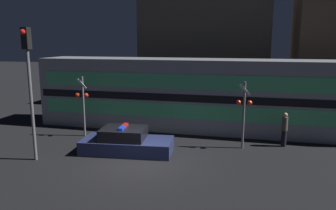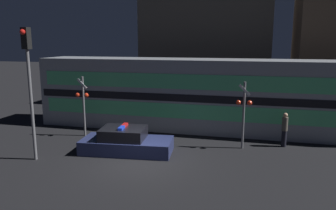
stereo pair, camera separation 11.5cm
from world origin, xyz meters
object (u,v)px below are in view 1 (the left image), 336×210
pedestrian (284,129)px  traffic_light_corner (29,73)px  police_car (126,142)px  train (201,95)px  crossing_signal_near (244,110)px

pedestrian → traffic_light_corner: (-10.93, -4.67, 3.00)m
police_car → traffic_light_corner: bearing=-157.6°
train → crossing_signal_near: bearing=-50.7°
crossing_signal_near → pedestrian: bearing=22.2°
train → traffic_light_corner: bearing=-132.3°
train → pedestrian: size_ratio=11.34×
pedestrian → traffic_light_corner: 12.26m
train → crossing_signal_near: (2.57, -3.14, -0.15)m
police_car → pedestrian: (7.36, 2.74, 0.41)m
crossing_signal_near → traffic_light_corner: 9.91m
train → police_car: (-2.78, -5.06, -1.61)m
train → police_car: size_ratio=4.44×
train → crossing_signal_near: 4.06m
train → traffic_light_corner: (-6.35, -6.99, 1.81)m
police_car → traffic_light_corner: traffic_light_corner is taller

